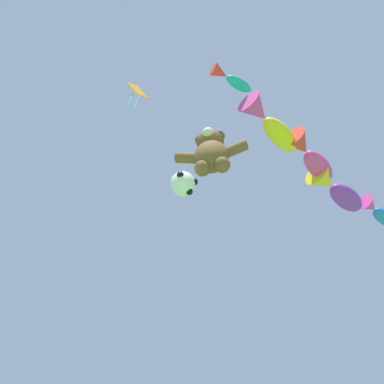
{
  "coord_description": "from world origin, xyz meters",
  "views": [
    {
      "loc": [
        1.18,
        -0.33,
        1.36
      ],
      "look_at": [
        -0.01,
        5.35,
        10.43
      ],
      "focal_mm": 40.0,
      "sensor_mm": 36.0,
      "label": 1
    }
  ],
  "objects_px": {
    "fish_kite_violet": "(335,189)",
    "fish_kite_magenta": "(309,155)",
    "soccer_ball_kite": "(183,184)",
    "fish_kite_goldfin": "(269,123)",
    "fish_kite_cobalt": "(377,211)",
    "fish_kite_teal": "(229,78)",
    "diamond_kite": "(137,92)",
    "teddy_bear_kite": "(211,152)"
  },
  "relations": [
    {
      "from": "soccer_ball_kite",
      "to": "diamond_kite",
      "type": "height_order",
      "value": "diamond_kite"
    },
    {
      "from": "diamond_kite",
      "to": "fish_kite_violet",
      "type": "bearing_deg",
      "value": 30.64
    },
    {
      "from": "fish_kite_teal",
      "to": "fish_kite_violet",
      "type": "distance_m",
      "value": 5.65
    },
    {
      "from": "fish_kite_violet",
      "to": "fish_kite_cobalt",
      "type": "bearing_deg",
      "value": 44.83
    },
    {
      "from": "fish_kite_violet",
      "to": "fish_kite_cobalt",
      "type": "distance_m",
      "value": 2.34
    },
    {
      "from": "fish_kite_cobalt",
      "to": "diamond_kite",
      "type": "height_order",
      "value": "diamond_kite"
    },
    {
      "from": "teddy_bear_kite",
      "to": "diamond_kite",
      "type": "relative_size",
      "value": 0.75
    },
    {
      "from": "fish_kite_magenta",
      "to": "fish_kite_goldfin",
      "type": "bearing_deg",
      "value": -128.39
    },
    {
      "from": "teddy_bear_kite",
      "to": "soccer_ball_kite",
      "type": "xyz_separation_m",
      "value": [
        -0.84,
        0.09,
        -1.39
      ]
    },
    {
      "from": "fish_kite_goldfin",
      "to": "fish_kite_violet",
      "type": "height_order",
      "value": "fish_kite_violet"
    },
    {
      "from": "teddy_bear_kite",
      "to": "soccer_ball_kite",
      "type": "bearing_deg",
      "value": 173.67
    },
    {
      "from": "teddy_bear_kite",
      "to": "soccer_ball_kite",
      "type": "distance_m",
      "value": 1.63
    },
    {
      "from": "teddy_bear_kite",
      "to": "fish_kite_cobalt",
      "type": "distance_m",
      "value": 7.99
    },
    {
      "from": "soccer_ball_kite",
      "to": "fish_kite_teal",
      "type": "relative_size",
      "value": 0.55
    },
    {
      "from": "teddy_bear_kite",
      "to": "fish_kite_violet",
      "type": "xyz_separation_m",
      "value": [
        4.09,
        3.44,
        1.95
      ]
    },
    {
      "from": "teddy_bear_kite",
      "to": "fish_kite_goldfin",
      "type": "height_order",
      "value": "fish_kite_goldfin"
    },
    {
      "from": "fish_kite_teal",
      "to": "fish_kite_magenta",
      "type": "bearing_deg",
      "value": 53.17
    },
    {
      "from": "diamond_kite",
      "to": "soccer_ball_kite",
      "type": "bearing_deg",
      "value": 20.07
    },
    {
      "from": "fish_kite_magenta",
      "to": "soccer_ball_kite",
      "type": "bearing_deg",
      "value": -156.47
    },
    {
      "from": "soccer_ball_kite",
      "to": "fish_kite_goldfin",
      "type": "xyz_separation_m",
      "value": [
        2.81,
        0.18,
        3.23
      ]
    },
    {
      "from": "fish_kite_teal",
      "to": "fish_kite_goldfin",
      "type": "bearing_deg",
      "value": 54.96
    },
    {
      "from": "fish_kite_goldfin",
      "to": "fish_kite_cobalt",
      "type": "bearing_deg",
      "value": 51.94
    },
    {
      "from": "fish_kite_cobalt",
      "to": "diamond_kite",
      "type": "xyz_separation_m",
      "value": [
        -8.45,
        -5.66,
        2.9
      ]
    },
    {
      "from": "fish_kite_magenta",
      "to": "fish_kite_cobalt",
      "type": "xyz_separation_m",
      "value": [
        2.49,
        3.2,
        0.31
      ]
    },
    {
      "from": "soccer_ball_kite",
      "to": "fish_kite_magenta",
      "type": "xyz_separation_m",
      "value": [
        4.08,
        1.78,
        3.39
      ]
    },
    {
      "from": "soccer_ball_kite",
      "to": "fish_kite_teal",
      "type": "distance_m",
      "value": 4.66
    },
    {
      "from": "fish_kite_magenta",
      "to": "fish_kite_cobalt",
      "type": "height_order",
      "value": "fish_kite_cobalt"
    },
    {
      "from": "soccer_ball_kite",
      "to": "fish_kite_teal",
      "type": "bearing_deg",
      "value": -35.63
    },
    {
      "from": "fish_kite_goldfin",
      "to": "diamond_kite",
      "type": "height_order",
      "value": "diamond_kite"
    },
    {
      "from": "soccer_ball_kite",
      "to": "fish_kite_cobalt",
      "type": "relative_size",
      "value": 0.45
    },
    {
      "from": "soccer_ball_kite",
      "to": "teddy_bear_kite",
      "type": "bearing_deg",
      "value": -6.33
    },
    {
      "from": "fish_kite_goldfin",
      "to": "teddy_bear_kite",
      "type": "bearing_deg",
      "value": -172.21
    },
    {
      "from": "fish_kite_goldfin",
      "to": "fish_kite_magenta",
      "type": "distance_m",
      "value": 2.05
    },
    {
      "from": "teddy_bear_kite",
      "to": "fish_kite_magenta",
      "type": "relative_size",
      "value": 0.93
    },
    {
      "from": "teddy_bear_kite",
      "to": "fish_kite_violet",
      "type": "distance_m",
      "value": 5.69
    },
    {
      "from": "fish_kite_violet",
      "to": "fish_kite_magenta",
      "type": "bearing_deg",
      "value": -118.43
    },
    {
      "from": "teddy_bear_kite",
      "to": "fish_kite_cobalt",
      "type": "xyz_separation_m",
      "value": [
        5.73,
        5.07,
        2.3
      ]
    },
    {
      "from": "fish_kite_teal",
      "to": "diamond_kite",
      "type": "height_order",
      "value": "diamond_kite"
    },
    {
      "from": "teddy_bear_kite",
      "to": "soccer_ball_kite",
      "type": "relative_size",
      "value": 2.92
    },
    {
      "from": "fish_kite_teal",
      "to": "fish_kite_goldfin",
      "type": "xyz_separation_m",
      "value": [
        1.02,
        1.46,
        -0.87
      ]
    },
    {
      "from": "fish_kite_teal",
      "to": "fish_kite_magenta",
      "type": "xyz_separation_m",
      "value": [
        2.29,
        3.06,
        -0.72
      ]
    },
    {
      "from": "fish_kite_magenta",
      "to": "fish_kite_violet",
      "type": "height_order",
      "value": "fish_kite_magenta"
    }
  ]
}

